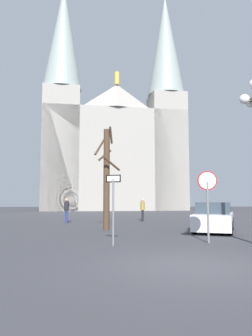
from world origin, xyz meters
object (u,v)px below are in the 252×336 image
one_way_arrow_sign (113,201)px  parked_car_near_white (214,218)px  stop_sign (207,193)px  pedestrian_standing (67,208)px  cathedral (113,139)px  bare_tree (107,176)px  pedestrian_walking (143,207)px

one_way_arrow_sign → parked_car_near_white: size_ratio=0.53×
stop_sign → pedestrian_standing: stop_sign is taller
cathedral → pedestrian_standing: bearing=-97.8°
bare_tree → parked_car_near_white: size_ratio=1.17×
stop_sign → pedestrian_standing: size_ratio=1.59×
bare_tree → pedestrian_walking: bare_tree is taller
parked_car_near_white → pedestrian_walking: bearing=110.1°
pedestrian_walking → parked_car_near_white: bearing=-69.9°
bare_tree → stop_sign: bearing=-54.0°
stop_sign → pedestrian_walking: 11.78m
parked_car_near_white → pedestrian_walking: size_ratio=2.84×
one_way_arrow_sign → bare_tree: (-0.27, 5.69, 1.29)m
parked_car_near_white → pedestrian_standing: (-8.12, 6.10, 0.33)m
bare_tree → pedestrian_walking: (2.62, 6.47, -1.83)m
one_way_arrow_sign → parked_car_near_white: bearing=41.8°
stop_sign → bare_tree: 6.53m
cathedral → one_way_arrow_sign: cathedral is taller
one_way_arrow_sign → pedestrian_standing: one_way_arrow_sign is taller
parked_car_near_white → one_way_arrow_sign: bearing=-138.2°
pedestrian_walking → pedestrian_standing: bearing=-164.5°
one_way_arrow_sign → bare_tree: size_ratio=0.45×
pedestrian_standing → stop_sign: bearing=-57.5°
one_way_arrow_sign → parked_car_near_white: one_way_arrow_sign is taller
pedestrian_walking → pedestrian_standing: (-5.34, -1.48, 0.02)m
bare_tree → pedestrian_standing: bare_tree is taller
pedestrian_standing → pedestrian_walking: bearing=15.5°
cathedral → one_way_arrow_sign: bearing=-90.9°
bare_tree → parked_car_near_white: 5.91m
parked_car_near_white → pedestrian_walking: pedestrian_walking is taller
pedestrian_standing → parked_car_near_white: bearing=-36.9°
pedestrian_standing → cathedral: bearing=82.2°
stop_sign → cathedral: bearing=94.6°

